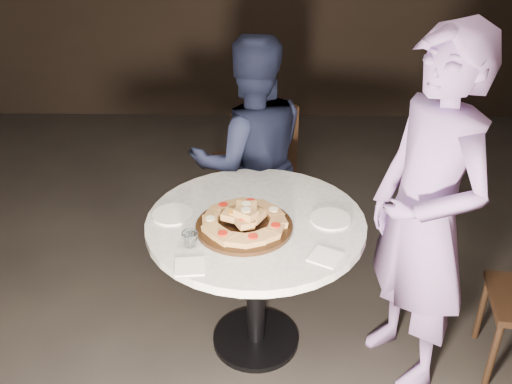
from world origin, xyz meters
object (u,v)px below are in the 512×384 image
chair_far (258,160)px  diner_navy (251,161)px  diner_teal (425,220)px  focaccia_pile (244,219)px  water_glass (190,239)px  serving_board (244,226)px  table (256,245)px

chair_far → diner_navy: diner_navy is taller
diner_teal → focaccia_pile: bearing=-118.0°
water_glass → diner_navy: (0.25, 0.97, -0.08)m
serving_board → focaccia_pile: focaccia_pile is taller
focaccia_pile → table: bearing=56.0°
diner_navy → chair_far: bearing=-107.7°
table → water_glass: water_glass is taller
focaccia_pile → chair_far: chair_far is taller
serving_board → focaccia_pile: (0.00, -0.00, 0.04)m
water_glass → diner_navy: bearing=75.4°
serving_board → diner_navy: bearing=89.4°
water_glass → chair_far: bearing=78.3°
diner_navy → focaccia_pile: bearing=76.9°
diner_teal → diner_navy: bearing=-160.1°
table → diner_teal: 0.84m
diner_teal → serving_board: bearing=-118.0°
diner_navy → diner_teal: diner_teal is taller
table → diner_navy: size_ratio=0.88×
diner_teal → chair_far: bearing=-172.2°
diner_navy → diner_teal: bearing=121.1°
serving_board → diner_teal: 0.86m
focaccia_pile → diner_navy: size_ratio=0.27×
focaccia_pile → diner_navy: 0.82m
chair_far → serving_board: bearing=66.5°
water_glass → diner_teal: size_ratio=0.04×
water_glass → table: bearing=37.9°
water_glass → chair_far: 1.45m
serving_board → focaccia_pile: 0.04m
serving_board → chair_far: chair_far is taller
serving_board → table: bearing=55.3°
diner_navy → diner_teal: 1.22m
serving_board → diner_teal: size_ratio=0.26×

